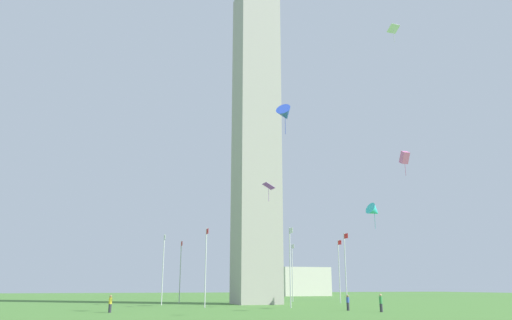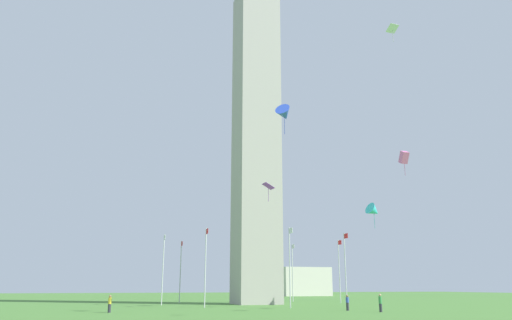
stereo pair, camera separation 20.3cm
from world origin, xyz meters
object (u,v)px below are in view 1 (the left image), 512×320
at_px(flagpole_e, 339,268).
at_px(flagpole_w, 163,266).
at_px(flagpole_se, 292,270).
at_px(person_yellow_shirt, 110,304).
at_px(obelisk_monument, 256,117).
at_px(flagpole_n, 290,263).
at_px(flagpole_ne, 346,266).
at_px(kite_purple_diamond, 269,186).
at_px(distant_building, 294,282).
at_px(flagpole_sw, 180,269).
at_px(kite_cyan_delta, 374,211).
at_px(person_green_shirt, 381,303).
at_px(kite_blue_delta, 285,114).
at_px(person_blue_shirt, 348,303).
at_px(flagpole_nw, 206,264).
at_px(kite_white_diamond, 393,29).
at_px(flagpole_s, 232,270).
at_px(kite_pink_box, 404,158).

bearing_deg(flagpole_e, flagpole_w, -90.00).
relative_size(flagpole_se, person_yellow_shirt, 5.74).
distance_m(obelisk_monument, flagpole_e, 26.48).
relative_size(flagpole_n, flagpole_ne, 1.00).
xyz_separation_m(flagpole_se, kite_purple_diamond, (21.14, -11.51, 9.48)).
bearing_deg(flagpole_w, obelisk_monument, 90.22).
relative_size(flagpole_ne, distant_building, 0.45).
height_order(flagpole_sw, flagpole_w, same).
bearing_deg(flagpole_ne, distant_building, 163.44).
bearing_deg(kite_cyan_delta, flagpole_w, -136.82).
bearing_deg(person_green_shirt, kite_blue_delta, 86.47).
height_order(obelisk_monument, flagpole_e, obelisk_monument).
xyz_separation_m(obelisk_monument, person_blue_shirt, (20.77, 3.47, -27.22)).
bearing_deg(flagpole_w, kite_cyan_delta, 43.18).
xyz_separation_m(obelisk_monument, distant_building, (-60.02, 30.05, -24.39)).
bearing_deg(flagpole_e, flagpole_ne, -22.50).
bearing_deg(flagpole_n, flagpole_nw, -112.50).
distance_m(flagpole_ne, flagpole_nw, 18.78).
bearing_deg(flagpole_se, obelisk_monument, -45.16).
distance_m(flagpole_w, kite_purple_diamond, 18.78).
relative_size(flagpole_se, kite_white_diamond, 6.13).
relative_size(flagpole_s, person_blue_shirt, 5.91).
height_order(obelisk_monument, flagpole_ne, obelisk_monument).
distance_m(person_green_shirt, kite_white_diamond, 26.23).
bearing_deg(flagpole_se, kite_blue_delta, -22.55).
relative_size(flagpole_e, kite_purple_diamond, 4.07).
relative_size(person_yellow_shirt, kite_purple_diamond, 0.71).
bearing_deg(kite_blue_delta, flagpole_se, 157.45).
bearing_deg(flagpole_nw, kite_pink_box, 39.41).
bearing_deg(flagpole_w, kite_purple_diamond, 43.50).
relative_size(flagpole_s, kite_pink_box, 3.74).
bearing_deg(kite_blue_delta, kite_purple_diamond, 166.90).
height_order(flagpole_ne, person_yellow_shirt, flagpole_ne).
relative_size(flagpole_nw, kite_blue_delta, 3.11).
distance_m(flagpole_ne, flagpole_sw, 26.55).
height_order(person_blue_shirt, kite_blue_delta, kite_blue_delta).
bearing_deg(distant_building, kite_white_diamond, -16.62).
bearing_deg(obelisk_monument, flagpole_sw, -134.84).
bearing_deg(flagpole_n, person_blue_shirt, 24.99).
distance_m(obelisk_monument, distant_building, 71.42).
height_order(flagpole_se, kite_blue_delta, kite_blue_delta).
relative_size(flagpole_n, flagpole_sw, 1.00).
height_order(flagpole_e, person_yellow_shirt, flagpole_e).
height_order(kite_purple_diamond, distant_building, kite_purple_diamond).
relative_size(flagpole_s, distant_building, 0.45).
bearing_deg(distant_building, flagpole_e, -15.60).
bearing_deg(flagpole_se, kite_cyan_delta, -4.72).
bearing_deg(kite_purple_diamond, kite_cyan_delta, 42.79).
relative_size(flagpole_w, kite_pink_box, 3.74).
distance_m(person_green_shirt, person_yellow_shirt, 26.47).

